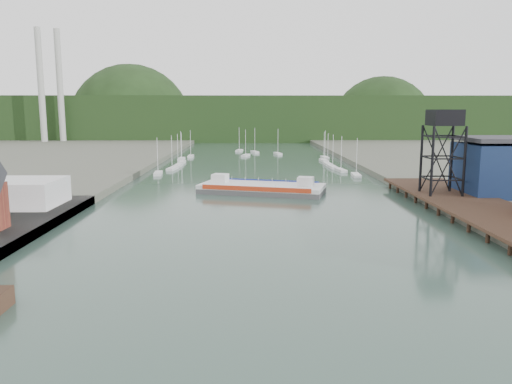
{
  "coord_description": "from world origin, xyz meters",
  "views": [
    {
      "loc": [
        -1.87,
        -36.16,
        18.04
      ],
      "look_at": [
        -0.65,
        49.16,
        4.0
      ],
      "focal_mm": 35.0,
      "sensor_mm": 36.0,
      "label": 1
    }
  ],
  "objects": [
    {
      "name": "east_pier",
      "position": [
        37.0,
        45.0,
        1.9
      ],
      "size": [
        14.0,
        70.0,
        2.45
      ],
      "color": "black",
      "rests_on": "ground"
    },
    {
      "name": "smokestacks",
      "position": [
        -106.0,
        232.5,
        30.0
      ],
      "size": [
        11.2,
        8.2,
        60.0
      ],
      "color": "#AEAFA9",
      "rests_on": "ground"
    },
    {
      "name": "lift_tower",
      "position": [
        35.0,
        58.0,
        15.65
      ],
      "size": [
        6.5,
        6.5,
        16.0
      ],
      "color": "black",
      "rests_on": "east_pier"
    },
    {
      "name": "marina_sailboats",
      "position": [
        0.08,
        138.46,
        0.35
      ],
      "size": [
        57.71,
        92.65,
        0.9
      ],
      "color": "silver",
      "rests_on": "ground"
    },
    {
      "name": "white_shed",
      "position": [
        -44.0,
        50.0,
        3.85
      ],
      "size": [
        18.0,
        12.0,
        4.5
      ],
      "primitive_type": "cube",
      "color": "silver",
      "rests_on": "west_quay"
    },
    {
      "name": "chain_ferry",
      "position": [
        0.97,
        72.26,
        1.11
      ],
      "size": [
        28.86,
        17.83,
        3.88
      ],
      "rotation": [
        0.0,
        0.0,
        -0.28
      ],
      "color": "#464649",
      "rests_on": "ground"
    },
    {
      "name": "distant_hills",
      "position": [
        -3.98,
        301.35,
        10.38
      ],
      "size": [
        500.0,
        120.0,
        80.0
      ],
      "color": "black",
      "rests_on": "ground"
    },
    {
      "name": "ground",
      "position": [
        0.0,
        0.0,
        0.0
      ],
      "size": [
        600.0,
        600.0,
        0.0
      ],
      "primitive_type": "plane",
      "color": "#2D463A",
      "rests_on": "ground"
    }
  ]
}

